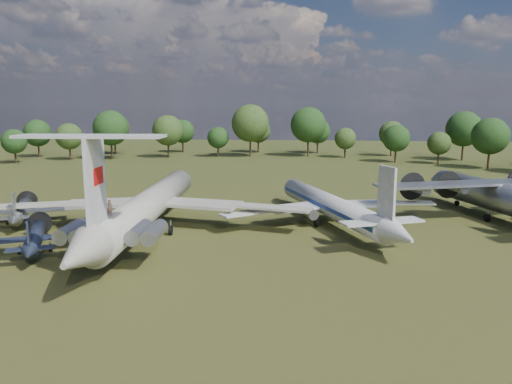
# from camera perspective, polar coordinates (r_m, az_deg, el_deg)

# --- Properties ---
(ground) EXTENTS (300.00, 300.00, 0.00)m
(ground) POSITION_cam_1_polar(r_m,az_deg,el_deg) (64.81, -6.97, -3.70)
(ground) COLOR #223D14
(ground) RESTS_ON ground
(il62_airliner) EXTENTS (41.43, 52.71, 5.01)m
(il62_airliner) POSITION_cam_1_polar(r_m,az_deg,el_deg) (62.09, -12.05, -2.09)
(il62_airliner) COLOR #B9B9B5
(il62_airliner) RESTS_ON ground
(tu104_jet) EXTENTS (41.13, 46.67, 3.88)m
(tu104_jet) POSITION_cam_1_polar(r_m,az_deg,el_deg) (64.62, 8.50, -2.01)
(tu104_jet) COLOR silver
(tu104_jet) RESTS_ON ground
(an12_transport) EXTENTS (43.67, 46.29, 4.99)m
(an12_transport) POSITION_cam_1_polar(r_m,az_deg,el_deg) (74.21, 26.04, -0.93)
(an12_transport) COLOR #919398
(an12_transport) RESTS_ON ground
(small_prop_west) EXTENTS (17.02, 19.12, 2.31)m
(small_prop_west) POSITION_cam_1_polar(r_m,az_deg,el_deg) (57.19, -23.94, -5.19)
(small_prop_west) COLOR #151C30
(small_prop_west) RESTS_ON ground
(small_prop_northwest) EXTENTS (17.77, 20.03, 2.43)m
(small_prop_northwest) POSITION_cam_1_polar(r_m,az_deg,el_deg) (71.64, -25.26, -2.28)
(small_prop_northwest) COLOR #A6A9AE
(small_prop_northwest) RESTS_ON ground
(person_on_il62) EXTENTS (0.65, 0.51, 1.60)m
(person_on_il62) POSITION_cam_1_polar(r_m,az_deg,el_deg) (48.30, -16.41, -1.75)
(person_on_il62) COLOR #976B4D
(person_on_il62) RESTS_ON il62_airliner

